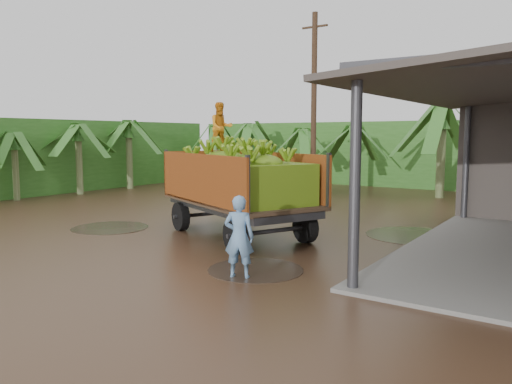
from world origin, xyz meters
TOP-DOWN VIEW (x-y plane):
  - ground at (0.00, 0.00)m, footprint 100.00×100.00m
  - hedge_north at (-2.00, 16.00)m, footprint 22.00×3.00m
  - hedge_west at (-14.00, 4.00)m, footprint 3.00×18.00m
  - banana_trailer at (0.63, -0.80)m, footprint 6.94×4.32m
  - man_blue at (3.06, -4.14)m, footprint 0.71×0.60m
  - utility_pole at (-1.36, 7.49)m, footprint 1.20×0.24m
  - banana_plants at (-5.13, 6.35)m, footprint 23.61×21.11m

SIDE VIEW (x-z plane):
  - ground at x=0.00m, z-range 0.00..0.00m
  - man_blue at x=3.06m, z-range 0.00..1.67m
  - banana_trailer at x=0.63m, z-range -0.39..3.43m
  - banana_plants at x=-5.13m, z-range -0.32..3.92m
  - hedge_north at x=-2.00m, z-range 0.00..3.60m
  - hedge_west at x=-14.00m, z-range 0.00..3.60m
  - utility_pole at x=-1.36m, z-range 0.06..8.09m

